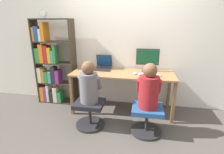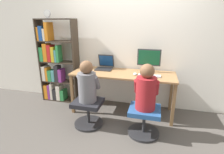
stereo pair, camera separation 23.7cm
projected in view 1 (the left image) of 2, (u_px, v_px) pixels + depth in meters
The scene contains 13 objects.
ground_plane at pixel (119, 119), 3.14m from camera, with size 14.00×14.00×0.00m, color #4C4742.
wall_back at pixel (125, 42), 3.43m from camera, with size 10.00×0.05×2.60m.
desk at pixel (122, 77), 3.24m from camera, with size 1.88×0.67×0.78m.
desktop_monitor at pixel (147, 60), 3.24m from camera, with size 0.42×0.20×0.43m.
laptop at pixel (103, 66), 3.44m from camera, with size 0.31×0.33×0.27m.
keyboard at pixel (149, 75), 3.05m from camera, with size 0.38×0.13×0.03m.
computer_mouse_by_keyboard at pixel (135, 73), 3.11m from camera, with size 0.06×0.10×0.03m.
office_chair_left at pixel (147, 118), 2.70m from camera, with size 0.49×0.49×0.44m.
office_chair_right at pixel (90, 112), 2.88m from camera, with size 0.49×0.49×0.44m.
person_at_monitor at pixel (149, 88), 2.56m from camera, with size 0.36×0.32×0.68m.
person_at_laptop at pixel (89, 84), 2.74m from camera, with size 0.35×0.31×0.67m.
bookshelf at pixel (51, 66), 3.61m from camera, with size 0.82×0.28×1.73m.
desk_clock at pixel (43, 14), 3.24m from camera, with size 0.14×0.03×0.16m.
Camera 1 is at (0.35, -2.74, 1.68)m, focal length 28.00 mm.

